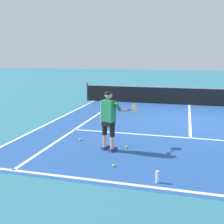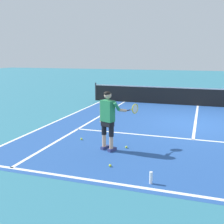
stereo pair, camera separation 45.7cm
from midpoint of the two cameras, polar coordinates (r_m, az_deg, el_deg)
ground_plane at (r=11.50m, az=14.76°, el=-2.20°), size 80.00×80.00×0.00m
court_inner_surface at (r=10.68m, az=14.72°, el=-3.26°), size 10.98×10.58×0.00m
line_baseline at (r=5.89m, az=14.17°, el=-15.83°), size 10.98×0.10×0.01m
line_service at (r=9.42m, az=14.63°, el=-5.26°), size 8.23×0.10×0.01m
line_centre_service at (r=12.52m, az=14.81°, el=-1.07°), size 0.10×6.40×0.01m
line_singles_left at (r=11.43m, az=-6.36°, el=-1.95°), size 0.10×10.18×0.01m
line_doubles_left at (r=11.99m, az=-12.50°, el=-1.51°), size 0.10×10.18×0.01m
tennis_net at (r=15.58m, az=15.01°, el=3.23°), size 11.96×0.08×1.07m
tennis_player at (r=7.73m, az=-2.29°, el=-1.01°), size 0.97×0.98×1.71m
tennis_ball_near_feet at (r=6.87m, az=-1.55°, el=-11.06°), size 0.07×0.07×0.07m
tennis_ball_by_baseline at (r=8.18m, az=1.47°, el=-7.25°), size 0.07×0.07×0.07m
tennis_ball_mid_court at (r=8.94m, az=-8.06°, el=-5.70°), size 0.07×0.07×0.07m
water_bottle at (r=6.09m, az=7.19°, el=-13.21°), size 0.07×0.07×0.27m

